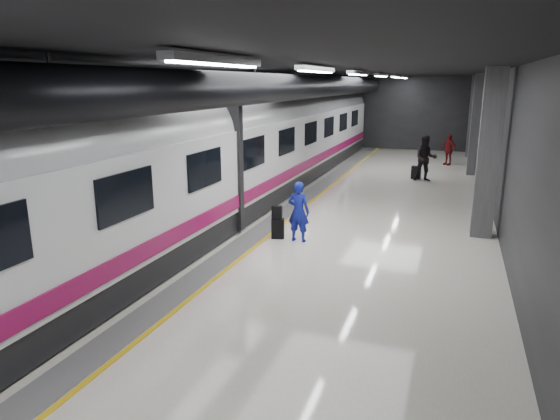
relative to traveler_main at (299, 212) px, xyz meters
The scene contains 9 objects.
ground 0.82m from the traveler_main, 69.70° to the left, with size 40.00×40.00×0.00m, color white.
platform_hall 2.95m from the traveler_main, 101.82° to the left, with size 10.02×40.02×4.51m.
train 3.43m from the traveler_main, behind, with size 3.05×38.00×4.05m.
traveler_main is the anchor object (origin of this frame).
suitcase_main 0.80m from the traveler_main, behind, with size 0.34×0.21×0.55m, color black.
shoulder_bag 0.63m from the traveler_main, behind, with size 0.26×0.14×0.35m, color black.
traveler_far_a 10.12m from the traveler_main, 75.10° to the left, with size 0.95×0.74×1.95m, color black.
traveler_far_b 15.02m from the traveler_main, 76.76° to the left, with size 0.92×0.38×1.56m, color maroon.
suitcase_far 10.42m from the traveler_main, 77.66° to the left, with size 0.38×0.25×0.56m, color black.
Camera 1 is at (3.70, -12.28, 4.11)m, focal length 32.00 mm.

